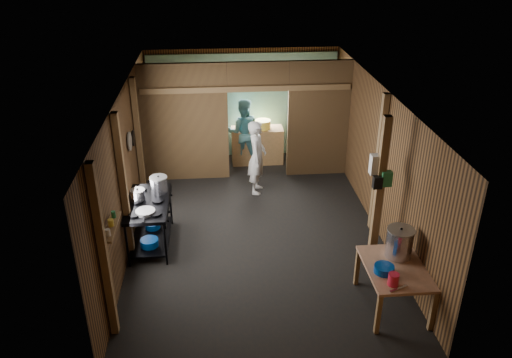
{
  "coord_description": "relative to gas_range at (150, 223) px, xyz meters",
  "views": [
    {
      "loc": [
        -0.69,
        -8.2,
        5.08
      ],
      "look_at": [
        0.0,
        -0.2,
        1.1
      ],
      "focal_mm": 35.77,
      "sensor_mm": 36.0,
      "label": 1
    }
  ],
  "objects": [
    {
      "name": "wash_basin",
      "position": [
        3.5,
        -2.08,
        0.32
      ],
      "size": [
        0.31,
        0.31,
        0.11
      ],
      "primitive_type": "cylinder",
      "rotation": [
        0.0,
        0.0,
        0.08
      ],
      "color": "#043991",
      "rests_on": "prep_table"
    },
    {
      "name": "back_counter",
      "position": [
        2.18,
        3.37,
        -0.0
      ],
      "size": [
        1.2,
        0.5,
        0.85
      ],
      "primitive_type": "cube",
      "color": "olive",
      "rests_on": "floor"
    },
    {
      "name": "pan_lid_small",
      "position": [
        -0.33,
        1.22,
        1.12
      ],
      "size": [
        0.03,
        0.3,
        0.3
      ],
      "primitive_type": "cylinder",
      "rotation": [
        0.0,
        1.57,
        0.0
      ],
      "color": "black",
      "rests_on": "wall_left"
    },
    {
      "name": "stove_pot_large",
      "position": [
        0.17,
        0.35,
        0.56
      ],
      "size": [
        0.39,
        0.39,
        0.32
      ],
      "primitive_type": null,
      "rotation": [
        0.0,
        0.0,
        -0.33
      ],
      "color": "silver",
      "rests_on": "gas_range"
    },
    {
      "name": "knife",
      "position": [
        3.58,
        -2.46,
        0.28
      ],
      "size": [
        0.29,
        0.15,
        0.01
      ],
      "primitive_type": "cube",
      "rotation": [
        0.0,
        0.0,
        0.39
      ],
      "color": "silver",
      "rests_on": "prep_table"
    },
    {
      "name": "wall_back",
      "position": [
        1.88,
        3.92,
        0.87
      ],
      "size": [
        4.5,
        0.0,
        2.6
      ],
      "primitive_type": "cube",
      "color": "brown",
      "rests_on": "ground"
    },
    {
      "name": "ceiling",
      "position": [
        1.88,
        0.42,
        2.17
      ],
      "size": [
        4.5,
        7.0,
        0.0
      ],
      "primitive_type": "cube",
      "color": "#47413A",
      "rests_on": "ground"
    },
    {
      "name": "blue_tub_back",
      "position": [
        0.0,
        0.27,
        -0.21
      ],
      "size": [
        0.27,
        0.27,
        0.11
      ],
      "primitive_type": "cylinder",
      "color": "#043991",
      "rests_on": "gas_range"
    },
    {
      "name": "blue_tub_front",
      "position": [
        0.0,
        -0.32,
        -0.2
      ],
      "size": [
        0.31,
        0.31,
        0.13
      ],
      "primitive_type": "cylinder",
      "color": "#043991",
      "rests_on": "gas_range"
    },
    {
      "name": "post_free",
      "position": [
        3.73,
        -0.88,
        0.87
      ],
      "size": [
        0.12,
        0.12,
        2.6
      ],
      "primitive_type": "cube",
      "color": "olive",
      "rests_on": "floor"
    },
    {
      "name": "partition_header",
      "position": [
        2.13,
        2.62,
        1.87
      ],
      "size": [
        1.3,
        0.1,
        0.6
      ],
      "primitive_type": "cube",
      "color": "brown",
      "rests_on": "wall_back"
    },
    {
      "name": "bag_green",
      "position": [
        3.8,
        -0.94,
        1.17
      ],
      "size": [
        0.16,
        0.12,
        0.24
      ],
      "primitive_type": "cube",
      "color": "#27834A",
      "rests_on": "post_free"
    },
    {
      "name": "prep_table",
      "position": [
        3.71,
        -1.98,
        -0.08
      ],
      "size": [
        0.86,
        1.18,
        0.69
      ],
      "primitive_type": null,
      "color": "tan",
      "rests_on": "floor"
    },
    {
      "name": "jar_white",
      "position": [
        -0.27,
        -1.93,
        1.04
      ],
      "size": [
        0.07,
        0.07,
        0.1
      ],
      "primitive_type": "cylinder",
      "color": "silver",
      "rests_on": "wall_shelf"
    },
    {
      "name": "wall_right",
      "position": [
        4.13,
        0.42,
        0.87
      ],
      "size": [
        0.0,
        7.0,
        2.6
      ],
      "primitive_type": "cube",
      "color": "brown",
      "rests_on": "ground"
    },
    {
      "name": "partition_left",
      "position": [
        0.55,
        2.62,
        0.87
      ],
      "size": [
        1.85,
        0.1,
        2.6
      ],
      "primitive_type": "cube",
      "color": "brown",
      "rests_on": "floor"
    },
    {
      "name": "bag_white",
      "position": [
        3.68,
        -0.8,
        1.35
      ],
      "size": [
        0.22,
        0.15,
        0.32
      ],
      "primitive_type": "cube",
      "color": "silver",
      "rests_on": "post_free"
    },
    {
      "name": "wall_left",
      "position": [
        -0.37,
        0.42,
        0.87
      ],
      "size": [
        0.0,
        7.0,
        2.6
      ],
      "primitive_type": "cube",
      "color": "brown",
      "rests_on": "ground"
    },
    {
      "name": "frying_pan",
      "position": [
        0.0,
        -0.39,
        0.45
      ],
      "size": [
        0.33,
        0.55,
        0.07
      ],
      "primitive_type": null,
      "rotation": [
        0.0,
        0.0,
        0.01
      ],
      "color": "#979797",
      "rests_on": "gas_range"
    },
    {
      "name": "stock_pot",
      "position": [
        3.83,
        -1.7,
        0.49
      ],
      "size": [
        0.53,
        0.53,
        0.48
      ],
      "primitive_type": null,
      "rotation": [
        0.0,
        0.0,
        0.4
      ],
      "color": "silver",
      "rests_on": "prep_table"
    },
    {
      "name": "pink_bucket",
      "position": [
        3.53,
        -2.37,
        0.36
      ],
      "size": [
        0.16,
        0.16,
        0.18
      ],
      "primitive_type": "cylinder",
      "rotation": [
        0.0,
        0.0,
        -0.08
      ],
      "color": "red",
      "rests_on": "prep_table"
    },
    {
      "name": "post_left_a",
      "position": [
        -0.3,
        -2.18,
        0.87
      ],
      "size": [
        0.1,
        0.12,
        2.6
      ],
      "primitive_type": "cube",
      "color": "olive",
      "rests_on": "floor"
    },
    {
      "name": "wall_front",
      "position": [
        1.88,
        -3.08,
        0.87
      ],
      "size": [
        4.5,
        0.0,
        2.6
      ],
      "primitive_type": "cube",
      "color": "brown",
      "rests_on": "ground"
    },
    {
      "name": "floor",
      "position": [
        1.88,
        0.42,
        -0.43
      ],
      "size": [
        4.5,
        7.0,
        0.0
      ],
      "primitive_type": "cube",
      "color": "black",
      "rests_on": "ground"
    },
    {
      "name": "cross_beam",
      "position": [
        1.88,
        2.57,
        1.62
      ],
      "size": [
        4.4,
        0.12,
        0.12
      ],
      "primitive_type": "cube",
      "color": "olive",
      "rests_on": "wall_left"
    },
    {
      "name": "wall_clock",
      "position": [
        2.13,
        3.82,
        1.47
      ],
      "size": [
        0.2,
        0.03,
        0.2
      ],
      "primitive_type": "cylinder",
      "rotation": [
        1.57,
        0.0,
        0.0
      ],
      "color": "silver",
      "rests_on": "wall_back"
    },
    {
      "name": "pan_lid_big",
      "position": [
        -0.33,
        0.82,
        1.22
      ],
      "size": [
        0.03,
        0.34,
        0.34
      ],
      "primitive_type": "cylinder",
      "rotation": [
        0.0,
        1.57,
        0.0
      ],
      "color": "#979797",
      "rests_on": "wall_left"
    },
    {
      "name": "cook",
      "position": [
        2.04,
        1.86,
        0.36
      ],
      "size": [
        0.49,
        0.64,
        1.58
      ],
      "primitive_type": "imported",
      "rotation": [
        0.0,
        0.0,
        1.36
      ],
      "color": "silver",
      "rests_on": "floor"
    },
    {
      "name": "turquoise_panel",
      "position": [
        1.88,
        3.86,
        0.82
      ],
      "size": [
        4.4,
        0.06,
        2.5
      ],
      "primitive_type": "cube",
      "color": "#73ABA7",
      "rests_on": "wall_back"
    },
    {
      "name": "post_right",
      "position": [
        4.06,
        0.22,
        0.87
      ],
      "size": [
        0.1,
        0.12,
        2.6
      ],
      "primitive_type": "cube",
      "color": "olive",
      "rests_on": "floor"
    },
    {
      "name": "partition_right",
      "position": [
        3.46,
        2.62,
        0.87
      ],
      "size": [
        1.35,
        0.1,
        2.6
      ],
      "primitive_type": "cube",
      "color": "brown",
      "rests_on": "floor"
    },
    {
      "name": "post_left_c",
      "position": [
        -0.3,
        1.62,
        0.87
      ],
      "size": [
        0.1,
        0.12,
        2.6
      ],
      "primitive_type": "cube",
      "color": "olive",
      "rests_on": "floor"
    },
    {
      "name": "yellow_tub",
      "position": [
        2.31,
        3.37,
        0.53
      ],
      "size": [
        0.36,
        0.36,
        0.2
      ],
      "primitive_type": "cylinder",
      "color": "yellow",
      "rests_on": "back_counter"
    },
    {
      "name": "bag_black",
      "position": [
        3.66,
        -0.96,
        1.12
      ],
      "size": [
        0.14,
        0.1,
        0.2
      ],
      "primitive_type": "cube",
      "color": "black",
      "rests_on": "post_free"
    },
    {
      "name": "post_left_b",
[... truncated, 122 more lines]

